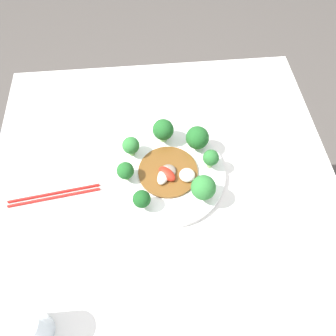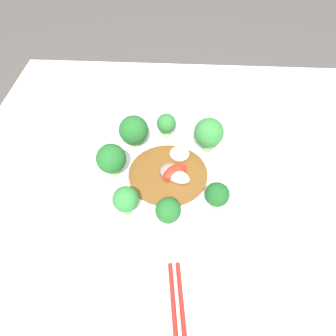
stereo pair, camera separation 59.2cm
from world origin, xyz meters
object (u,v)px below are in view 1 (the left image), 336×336
Objects in this scene: broccoli_southwest at (131,146)px; plate at (168,174)px; broccoli_south at (125,171)px; broccoli_north at (211,158)px; broccoli_west at (163,130)px; stirfry_center at (170,173)px; broccoli_southeast at (142,199)px; drinking_glass at (30,329)px; broccoli_northeast at (203,188)px; broccoli_northwest at (197,138)px; chopsticks at (54,195)px.

plate is at bearing 53.42° from broccoli_southwest.
broccoli_southwest is (-0.07, 0.02, 0.00)m from broccoli_south.
broccoli_north is at bearing 94.97° from plate.
broccoli_west is 0.11m from stirfry_center.
broccoli_west is at bearing 114.00° from broccoli_southwest.
broccoli_west reaches higher than broccoli_southeast.
broccoli_southeast is 0.33m from drinking_glass.
broccoli_northeast is at bearing 45.76° from stirfry_center.
broccoli_south is 0.81× the size of broccoli_northwest.
broccoli_southeast is (0.09, -0.07, 0.04)m from plate.
stirfry_center is at bearing 89.95° from broccoli_south.
broccoli_west is 0.32m from chopsticks.
plate is 0.12m from broccoli_southeast.
broccoli_northeast reaches higher than chopsticks.
broccoli_northeast is (0.18, 0.08, 0.00)m from broccoli_west.
broccoli_north is 0.07m from broccoli_northwest.
drinking_glass is at bearing -48.99° from broccoli_north.
broccoli_south is 0.07m from broccoli_southwest.
broccoli_northeast is at bearing 23.46° from broccoli_west.
plate is 0.11m from broccoli_west.
chopsticks is at bearing -64.18° from broccoli_west.
broccoli_north reaches higher than broccoli_southeast.
drinking_glass is (0.33, -0.29, 0.04)m from plate.
stirfry_center is (0.08, -0.08, -0.03)m from broccoli_northwest.
stirfry_center is 0.29m from chopsticks.
broccoli_northwest is (0.03, 0.09, -0.00)m from broccoli_west.
broccoli_north is 0.11m from stirfry_center.
broccoli_northeast is 0.49× the size of stirfry_center.
broccoli_northeast is at bearing -20.70° from broccoli_north.
broccoli_southeast is 0.55× the size of drinking_glass.
plate is 4.94× the size of broccoli_southwest.
broccoli_south is 0.19m from broccoli_northeast.
broccoli_north is 0.56× the size of drinking_glass.
broccoli_northeast is (0.15, -0.01, 0.01)m from broccoli_northwest.
broccoli_southeast is at bearing -19.05° from broccoli_west.
broccoli_southwest is at bearing -128.01° from stirfry_center.
broccoli_north reaches higher than chopsticks.
broccoli_southeast is 0.97× the size of broccoli_north.
broccoli_west is at bearing -178.39° from plate.
broccoli_south is 0.93× the size of broccoli_southwest.
broccoli_south is 0.20m from broccoli_northwest.
broccoli_southwest is at bearing -106.05° from broccoli_north.
broccoli_north is at bearing 49.41° from broccoli_west.
plate is 0.12m from broccoli_northwest.
broccoli_southwest is 0.79× the size of broccoli_northeast.
drinking_glass is at bearing -42.28° from broccoli_northwest.
drinking_glass is (0.26, -0.36, -0.01)m from broccoli_northeast.
plate is 5.18× the size of broccoli_southeast.
drinking_glass reaches higher than broccoli_north.
broccoli_south is at bearing -111.27° from broccoli_northeast.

